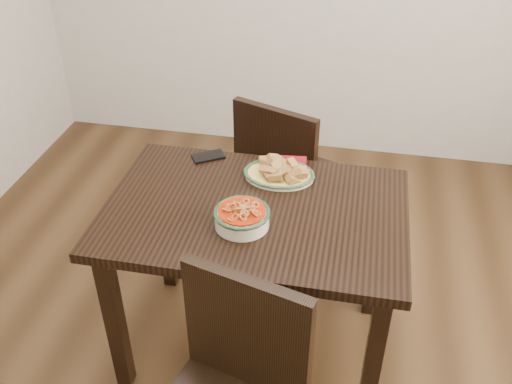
% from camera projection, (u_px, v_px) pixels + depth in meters
% --- Properties ---
extents(floor, '(3.50, 3.50, 0.00)m').
position_uv_depth(floor, '(260.00, 337.00, 2.58)').
color(floor, '#352110').
rests_on(floor, ground).
extents(dining_table, '(1.12, 0.75, 0.75)m').
position_uv_depth(dining_table, '(255.00, 231.00, 2.18)').
color(dining_table, black).
rests_on(dining_table, ground).
extents(chair_far, '(0.54, 0.54, 0.89)m').
position_uv_depth(chair_far, '(285.00, 173.00, 2.77)').
color(chair_far, black).
rests_on(chair_far, ground).
extents(fish_plate, '(0.28, 0.22, 0.11)m').
position_uv_depth(fish_plate, '(279.00, 167.00, 2.26)').
color(fish_plate, beige).
rests_on(fish_plate, dining_table).
extents(noodle_bowl, '(0.20, 0.20, 0.08)m').
position_uv_depth(noodle_bowl, '(242.00, 215.00, 2.01)').
color(noodle_bowl, beige).
rests_on(noodle_bowl, dining_table).
extents(smartphone, '(0.15, 0.13, 0.01)m').
position_uv_depth(smartphone, '(208.00, 156.00, 2.41)').
color(smartphone, black).
rests_on(smartphone, dining_table).
extents(napkin, '(0.14, 0.12, 0.01)m').
position_uv_depth(napkin, '(290.00, 164.00, 2.36)').
color(napkin, maroon).
rests_on(napkin, dining_table).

